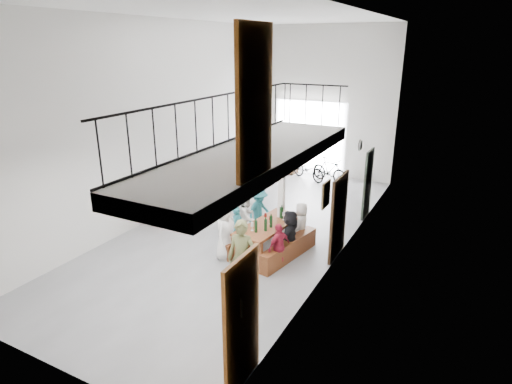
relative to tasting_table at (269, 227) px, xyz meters
The scene contains 24 objects.
floor 1.72m from the tasting_table, 141.44° to the left, with size 12.00×12.00×0.00m, color slate.
room_walls 3.25m from the tasting_table, 141.44° to the left, with size 12.00×12.00×12.00m.
gateway_portal 7.14m from the tasting_table, 103.20° to the left, with size 2.80×0.08×2.80m, color white.
right_wall_decor 2.01m from the tasting_table, 31.12° to the right, with size 0.07×8.28×5.07m.
balcony 3.21m from the tasting_table, 70.64° to the right, with size 1.52×5.62×4.00m.
tasting_table is the anchor object (origin of this frame).
bench_inner 0.79m from the tasting_table, behind, with size 0.28×1.77×0.41m, color brown.
bench_wall 0.72m from the tasting_table, ahead, with size 0.26×2.03×0.47m, color brown.
tableware 0.25m from the tasting_table, 34.77° to the right, with size 0.45×1.11×0.35m.
side_bench 3.86m from the tasting_table, 166.58° to the left, with size 0.34×1.54×0.43m, color brown.
oak_barrel 6.53m from the tasting_table, 122.32° to the left, with size 0.64×0.64×0.94m.
serving_counter 7.26m from the tasting_table, 114.16° to the left, with size 1.93×0.54×1.02m, color #311F10.
counter_bottles 7.26m from the tasting_table, 114.22° to the left, with size 1.68×0.30×0.28m.
guest_left_a 1.06m from the tasting_table, 140.72° to the right, with size 0.67×0.44×1.37m, color white.
guest_left_b 0.84m from the tasting_table, behind, with size 0.39×0.26×1.08m, color teal.
guest_left_c 0.92m from the tasting_table, 153.03° to the left, with size 0.63×0.49×1.30m, color white.
guest_left_d 1.26m from the tasting_table, 127.53° to the left, with size 0.80×0.46×1.24m, color teal.
guest_right_a 0.74m from the tasting_table, 45.60° to the right, with size 0.63×0.26×1.08m, color maroon.
guest_right_b 0.54m from the tasting_table, ahead, with size 1.10×0.35×1.19m, color black.
guest_right_c 0.96m from the tasting_table, 57.17° to the left, with size 0.55×0.36×1.12m, color white.
host_standing 1.86m from the tasting_table, 80.88° to the right, with size 0.58×0.38×1.60m, color brown.
potted_plant 2.00m from the tasting_table, 50.68° to the left, with size 0.36×0.31×0.40m, color #1E5523.
bicycle_near 6.23m from the tasting_table, 102.16° to the left, with size 0.57×1.63×0.86m, color black.
bicycle_far 6.18m from the tasting_table, 94.86° to the left, with size 0.42×1.50×0.90m, color black.
Camera 1 is at (5.26, -9.37, 4.81)m, focal length 30.00 mm.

